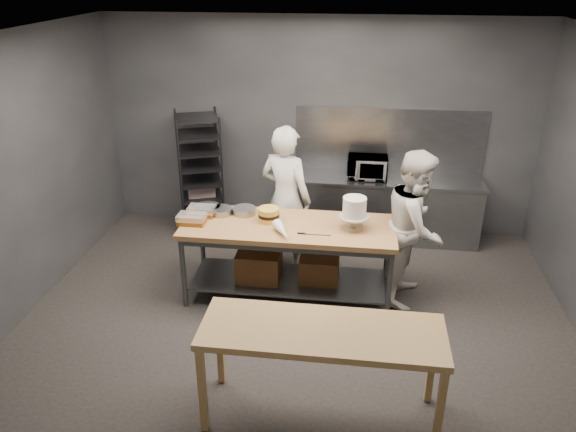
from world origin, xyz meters
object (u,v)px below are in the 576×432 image
at_px(frosted_cake_stand, 354,209).
at_px(speed_rack, 200,175).
at_px(chef_behind, 286,199).
at_px(layer_cake, 269,215).
at_px(chef_right, 415,227).
at_px(near_counter, 322,338).
at_px(work_table, 287,252).
at_px(microwave, 367,167).

bearing_deg(frosted_cake_stand, speed_rack, 143.84).
relative_size(chef_behind, layer_cake, 7.75).
xyz_separation_m(chef_right, layer_cake, (-1.65, -0.11, 0.10)).
distance_m(near_counter, chef_right, 2.24).
distance_m(near_counter, chef_behind, 2.68).
bearing_deg(work_table, layer_cake, 163.79).
relative_size(speed_rack, microwave, 3.23).
bearing_deg(work_table, chef_right, 7.01).
height_order(chef_behind, frosted_cake_stand, chef_behind).
xyz_separation_m(speed_rack, microwave, (2.34, 0.08, 0.19)).
relative_size(frosted_cake_stand, layer_cake, 1.54).
height_order(chef_behind, chef_right, chef_behind).
bearing_deg(frosted_cake_stand, near_counter, -96.01).
relative_size(chef_right, frosted_cake_stand, 4.82).
relative_size(microwave, frosted_cake_stand, 1.46).
bearing_deg(work_table, microwave, 62.38).
xyz_separation_m(work_table, chef_right, (1.43, 0.18, 0.32)).
bearing_deg(microwave, frosted_cake_stand, -94.61).
bearing_deg(microwave, speed_rack, -178.04).
xyz_separation_m(speed_rack, chef_right, (2.89, -1.43, 0.04)).
bearing_deg(layer_cake, near_counter, -68.55).
height_order(near_counter, frosted_cake_stand, frosted_cake_stand).
distance_m(chef_right, layer_cake, 1.66).
bearing_deg(chef_behind, chef_right, -176.89).
relative_size(chef_behind, microwave, 3.44).
xyz_separation_m(chef_behind, layer_cake, (-0.10, -0.65, 0.07)).
height_order(chef_behind, microwave, chef_behind).
relative_size(near_counter, microwave, 3.69).
bearing_deg(work_table, near_counter, -73.78).
relative_size(near_counter, speed_rack, 1.14).
relative_size(speed_rack, frosted_cake_stand, 4.71).
distance_m(chef_behind, chef_right, 1.63).
bearing_deg(near_counter, microwave, 84.65).
height_order(work_table, speed_rack, speed_rack).
relative_size(speed_rack, chef_right, 0.98).
bearing_deg(chef_right, near_counter, 171.55).
xyz_separation_m(chef_right, frosted_cake_stand, (-0.69, -0.18, 0.26)).
bearing_deg(near_counter, chef_right, 66.72).
height_order(speed_rack, layer_cake, speed_rack).
xyz_separation_m(work_table, layer_cake, (-0.22, 0.06, 0.43)).
xyz_separation_m(work_table, chef_behind, (-0.11, 0.71, 0.36)).
bearing_deg(microwave, work_table, -117.62).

